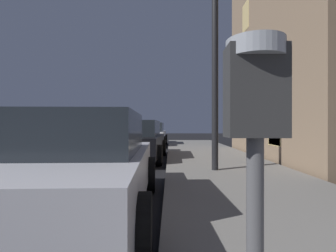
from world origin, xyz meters
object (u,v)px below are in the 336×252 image
Objects in this scene: car_white at (150,134)px; car_silver at (79,165)px; parking_meter at (255,142)px; street_lamp at (215,36)px; car_black at (136,140)px.

car_silver is at bearing -90.00° from car_white.
street_lamp is at bearing 81.39° from parking_meter.
parking_meter is 6.03m from street_lamp.
street_lamp is at bearing 50.57° from car_silver.
car_white is at bearing 90.00° from car_silver.
parking_meter is at bearing -59.94° from car_silver.
car_black is 6.39m from car_white.
car_silver is 4.64m from street_lamp.
parking_meter is 0.33× the size of car_silver.
car_silver is 5.81m from car_black.
car_black is 4.67m from street_lamp.
parking_meter is at bearing -79.73° from car_black.
parking_meter is 0.30× the size of car_white.
car_silver is (-1.53, 2.64, -0.48)m from parking_meter.
parking_meter is 0.31× the size of car_black.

